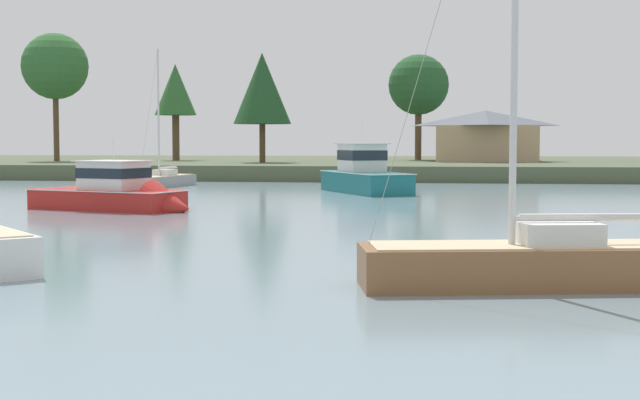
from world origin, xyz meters
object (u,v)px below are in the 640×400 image
(cruiser_red, at_px, (123,199))
(cruiser_teal, at_px, (360,182))
(sailboat_wood, at_px, (540,275))
(sailboat_grey, at_px, (163,184))

(cruiser_red, relative_size, cruiser_teal, 0.91)
(sailboat_wood, distance_m, cruiser_teal, 41.15)
(sailboat_wood, relative_size, cruiser_red, 1.42)
(cruiser_red, bearing_deg, sailboat_wood, -49.67)
(cruiser_teal, bearing_deg, sailboat_grey, 162.98)
(sailboat_grey, distance_m, cruiser_red, 23.69)
(sailboat_grey, relative_size, cruiser_teal, 1.05)
(cruiser_red, height_order, cruiser_teal, cruiser_teal)
(sailboat_wood, bearing_deg, cruiser_teal, 101.22)
(sailboat_grey, xyz_separation_m, cruiser_teal, (15.89, -4.87, 0.50))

